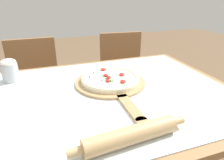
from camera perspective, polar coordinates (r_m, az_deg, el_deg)
dining_table at (r=1.01m, az=-1.03°, el=-9.63°), size 1.24×0.94×0.78m
towel_cloth at (r=0.95m, az=-1.09°, el=-3.67°), size 1.16×0.86×0.00m
pizza_peel at (r=1.02m, az=-0.12°, el=-1.09°), size 0.36×0.57×0.01m
pizza at (r=1.03m, az=-0.53°, el=0.39°), size 0.30×0.30×0.03m
rolling_pin at (r=0.65m, az=5.51°, el=-15.37°), size 0.40×0.08×0.06m
chair_left at (r=1.75m, az=-20.83°, el=-1.64°), size 0.41×0.41×0.88m
chair_right at (r=1.86m, az=3.02°, el=1.57°), size 0.44×0.44×0.88m
flour_cup at (r=1.17m, az=-27.22°, el=2.55°), size 0.08×0.08×0.12m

